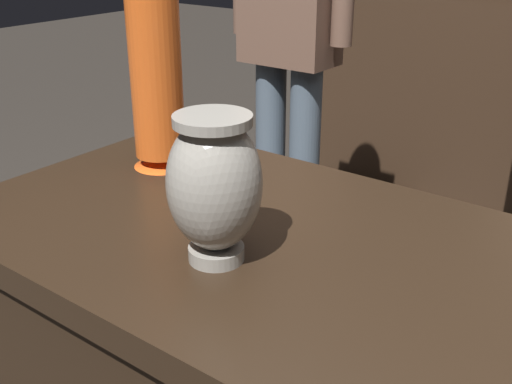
# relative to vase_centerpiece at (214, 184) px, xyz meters

# --- Properties ---
(vase_centerpiece) EXTENTS (0.14, 0.14, 0.23)m
(vase_centerpiece) POSITION_rel_vase_centerpiece_xyz_m (0.00, 0.00, 0.00)
(vase_centerpiece) COLOR gray
(vase_centerpiece) RESTS_ON display_plinth
(vase_tall_behind) EXTENTS (0.12, 0.12, 0.35)m
(vase_tall_behind) POSITION_rel_vase_centerpiece_xyz_m (-0.35, 0.23, 0.05)
(vase_tall_behind) COLOR #E55B1E
(vase_tall_behind) RESTS_ON display_plinth
(visitor_near_left) EXTENTS (0.47, 0.19, 1.66)m
(visitor_near_left) POSITION_rel_vase_centerpiece_xyz_m (-0.66, 1.15, 0.06)
(visitor_near_left) COLOR slate
(visitor_near_left) RESTS_ON ground_plane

